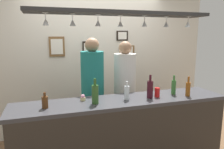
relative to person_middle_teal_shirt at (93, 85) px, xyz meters
name	(u,v)px	position (x,y,z in m)	size (l,w,h in m)	color
back_wall	(96,62)	(0.24, 0.79, 0.24)	(4.40, 0.06, 2.60)	silver
bar_counter	(127,129)	(0.24, -0.81, -0.38)	(2.70, 0.55, 1.00)	#38383D
overhead_glass_rack	(122,13)	(0.24, -0.61, 0.99)	(2.20, 0.36, 0.04)	black
hanging_wineglass_far_left	(46,21)	(-0.63, -0.64, 0.87)	(0.07, 0.07, 0.13)	silver
hanging_wineglass_left	(73,22)	(-0.35, -0.60, 0.87)	(0.07, 0.07, 0.13)	silver
hanging_wineglass_center_left	(98,23)	(-0.05, -0.58, 0.87)	(0.07, 0.07, 0.13)	silver
hanging_wineglass_center	(120,23)	(0.23, -0.56, 0.87)	(0.07, 0.07, 0.13)	silver
hanging_wineglass_center_right	(144,23)	(0.52, -0.62, 0.87)	(0.07, 0.07, 0.13)	silver
hanging_wineglass_right	(166,24)	(0.84, -0.59, 0.87)	(0.07, 0.07, 0.13)	silver
hanging_wineglass_far_right	(188,24)	(1.12, -0.66, 0.87)	(0.07, 0.07, 0.13)	silver
person_middle_teal_shirt	(93,85)	(0.00, 0.00, 0.00)	(0.34, 0.34, 1.75)	#2D334C
person_right_white_patterned_shirt	(125,85)	(0.51, 0.00, -0.03)	(0.34, 0.34, 1.70)	#2D334C
bottle_wine_dark_red	(150,89)	(0.59, -0.70, 0.06)	(0.08, 0.08, 0.30)	#380F19
bottle_beer_amber_tall	(188,89)	(1.11, -0.76, 0.04)	(0.06, 0.06, 0.26)	brown
bottle_beer_green_import	(174,87)	(0.98, -0.63, 0.04)	(0.06, 0.06, 0.26)	#336B2D
bottle_beer_brown_stubby	(45,102)	(-0.69, -0.69, 0.01)	(0.07, 0.07, 0.18)	#512D14
bottle_champagne_green	(95,94)	(-0.13, -0.70, 0.06)	(0.08, 0.08, 0.30)	#2D5623
bottle_soda_clear	(127,92)	(0.29, -0.66, 0.03)	(0.06, 0.06, 0.23)	silver
drink_can	(157,92)	(0.70, -0.68, 0.00)	(0.07, 0.07, 0.12)	red
cupcake	(83,98)	(-0.24, -0.54, -0.02)	(0.06, 0.06, 0.08)	beige
picture_frame_lower_pair	(127,50)	(0.84, 0.75, 0.44)	(0.30, 0.02, 0.18)	brown
picture_frame_upper_small	(122,36)	(0.74, 0.75, 0.72)	(0.22, 0.02, 0.18)	black
picture_frame_caricature	(57,47)	(-0.45, 0.75, 0.53)	(0.26, 0.02, 0.34)	brown
picture_frame_crest	(88,49)	(0.09, 0.75, 0.49)	(0.18, 0.02, 0.26)	black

